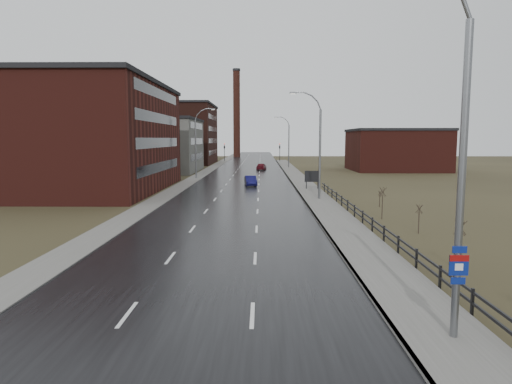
{
  "coord_description": "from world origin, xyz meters",
  "views": [
    {
      "loc": [
        2.61,
        -12.06,
        6.48
      ],
      "look_at": [
        2.28,
        17.69,
        3.0
      ],
      "focal_mm": 32.0,
      "sensor_mm": 36.0,
      "label": 1
    }
  ],
  "objects_px": {
    "car_near": "(251,181)",
    "car_far": "(261,167)",
    "streetlight_main": "(452,153)",
    "billboard": "(312,177)"
  },
  "relations": [
    {
      "from": "car_near",
      "to": "car_far",
      "type": "bearing_deg",
      "value": 80.93
    },
    {
      "from": "billboard",
      "to": "car_near",
      "type": "distance_m",
      "value": 9.3
    },
    {
      "from": "car_near",
      "to": "car_far",
      "type": "distance_m",
      "value": 31.67
    },
    {
      "from": "billboard",
      "to": "car_far",
      "type": "bearing_deg",
      "value": 100.01
    },
    {
      "from": "billboard",
      "to": "car_near",
      "type": "bearing_deg",
      "value": 148.93
    },
    {
      "from": "streetlight_main",
      "to": "car_far",
      "type": "xyz_separation_m",
      "value": [
        -5.8,
        79.93,
        -5.31
      ]
    },
    {
      "from": "billboard",
      "to": "streetlight_main",
      "type": "bearing_deg",
      "value": -90.83
    },
    {
      "from": "streetlight_main",
      "to": "car_far",
      "type": "height_order",
      "value": "streetlight_main"
    },
    {
      "from": "streetlight_main",
      "to": "car_near",
      "type": "relative_size",
      "value": 2.87
    },
    {
      "from": "car_near",
      "to": "streetlight_main",
      "type": "bearing_deg",
      "value": -87.76
    }
  ]
}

